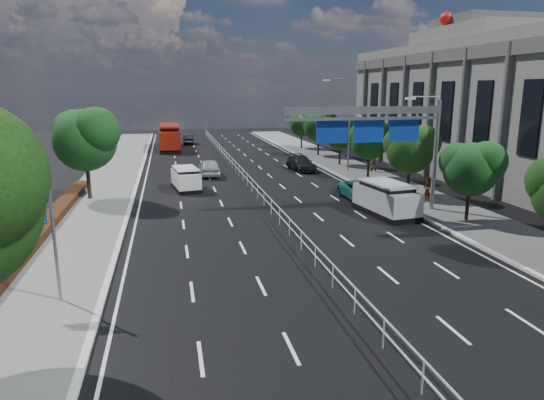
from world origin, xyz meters
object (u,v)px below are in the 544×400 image
object	(u,v)px
parked_car_teal	(362,191)
silver_minivan	(386,199)
overhead_gantry	(381,126)
white_minivan	(186,179)
near_car_silver	(209,167)
parked_car_dark	(301,163)
red_bus	(170,136)
toilet_sign	(40,229)
pedestrian_a	(427,190)
pedestrian_b	(372,162)
near_car_dark	(189,139)

from	to	relation	value
parked_car_teal	silver_minivan	bearing A→B (deg)	-91.47
overhead_gantry	white_minivan	size ratio (longest dim) A/B	2.37
near_car_silver	parked_car_dark	bearing A→B (deg)	-171.24
white_minivan	red_bus	size ratio (longest dim) A/B	0.40
toilet_sign	red_bus	world-z (taller)	toilet_sign
parked_car_teal	pedestrian_a	size ratio (longest dim) A/B	2.87
overhead_gantry	parked_car_dark	size ratio (longest dim) A/B	2.11
silver_minivan	red_bus	bearing A→B (deg)	101.72
silver_minivan	parked_car_dark	xyz separation A→B (m)	(-0.69, 17.91, -0.33)
pedestrian_a	white_minivan	bearing A→B (deg)	-48.42
white_minivan	pedestrian_b	world-z (taller)	pedestrian_b
red_bus	parked_car_dark	world-z (taller)	red_bus
toilet_sign	red_bus	distance (m)	48.06
red_bus	near_car_silver	distance (m)	21.71
pedestrian_b	toilet_sign	bearing A→B (deg)	42.49
silver_minivan	pedestrian_a	size ratio (longest dim) A/B	3.09
overhead_gantry	parked_car_teal	bearing A→B (deg)	82.10
toilet_sign	near_car_silver	bearing A→B (deg)	72.51
overhead_gantry	near_car_silver	world-z (taller)	overhead_gantry
pedestrian_b	pedestrian_a	bearing A→B (deg)	79.27
near_car_silver	near_car_dark	distance (m)	27.15
parked_car_dark	pedestrian_b	bearing A→B (deg)	-26.53
near_car_silver	parked_car_teal	world-z (taller)	near_car_silver
overhead_gantry	silver_minivan	xyz separation A→B (m)	(0.45, -0.34, -4.57)
red_bus	silver_minivan	bearing A→B (deg)	-70.31
near_car_silver	parked_car_teal	bearing A→B (deg)	129.21
overhead_gantry	near_car_dark	size ratio (longest dim) A/B	2.40
near_car_dark	pedestrian_a	bearing A→B (deg)	112.62
parked_car_dark	silver_minivan	bearing A→B (deg)	-90.94
silver_minivan	parked_car_dark	size ratio (longest dim) A/B	1.09
toilet_sign	parked_car_dark	xyz separation A→B (m)	(17.45, 27.62, -2.24)
red_bus	near_car_silver	size ratio (longest dim) A/B	2.40
near_car_silver	parked_car_teal	size ratio (longest dim) A/B	0.92
pedestrian_a	toilet_sign	bearing A→B (deg)	7.39
silver_minivan	pedestrian_b	world-z (taller)	silver_minivan
toilet_sign	pedestrian_a	world-z (taller)	toilet_sign
overhead_gantry	pedestrian_a	bearing A→B (deg)	20.94
overhead_gantry	white_minivan	xyz separation A→B (m)	(-11.77, 10.34, -4.73)
near_car_silver	pedestrian_b	xyz separation A→B (m)	(15.50, -1.48, 0.20)
toilet_sign	white_minivan	world-z (taller)	toilet_sign
white_minivan	parked_car_dark	distance (m)	13.61
red_bus	pedestrian_b	distance (m)	29.69
pedestrian_b	red_bus	bearing A→B (deg)	-54.31
toilet_sign	silver_minivan	size ratio (longest dim) A/B	0.82
overhead_gantry	toilet_sign	bearing A→B (deg)	-150.40
toilet_sign	red_bus	bearing A→B (deg)	84.09
overhead_gantry	parked_car_dark	xyz separation A→B (m)	(-0.24, 17.57, -4.90)
white_minivan	near_car_dark	bearing A→B (deg)	79.16
red_bus	pedestrian_a	size ratio (longest dim) A/B	6.34
white_minivan	pedestrian_a	distance (m)	18.41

